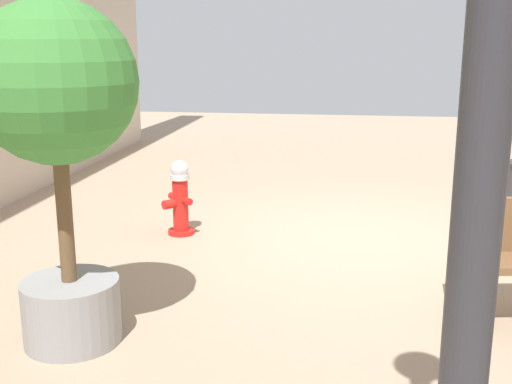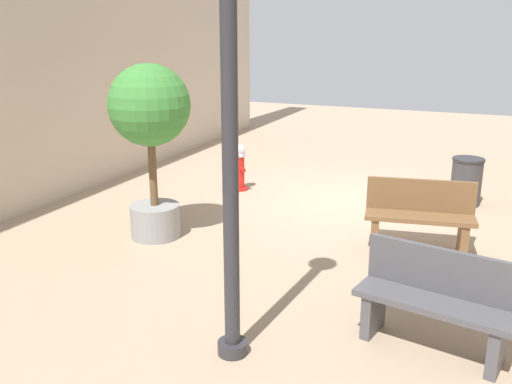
# 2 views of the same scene
# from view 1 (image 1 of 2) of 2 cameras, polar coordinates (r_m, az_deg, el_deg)

# --- Properties ---
(ground_plane) EXTENTS (23.40, 23.40, 0.00)m
(ground_plane) POSITION_cam_1_polar(r_m,az_deg,el_deg) (7.19, 9.43, -4.16)
(ground_plane) COLOR tan
(fire_hydrant) EXTENTS (0.36, 0.36, 0.85)m
(fire_hydrant) POSITION_cam_1_polar(r_m,az_deg,el_deg) (7.20, -6.84, -0.51)
(fire_hydrant) COLOR red
(fire_hydrant) RESTS_ON ground_plane
(planter_tree) EXTENTS (1.12, 1.12, 2.45)m
(planter_tree) POSITION_cam_1_polar(r_m,az_deg,el_deg) (4.54, -17.37, 6.34)
(planter_tree) COLOR gray
(planter_tree) RESTS_ON ground_plane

